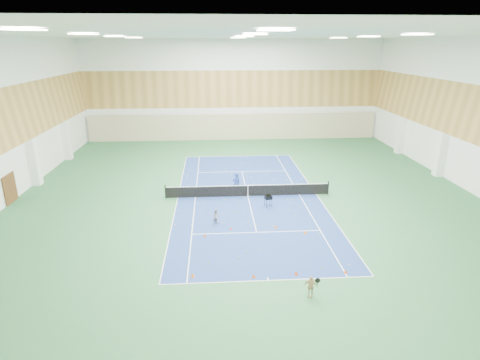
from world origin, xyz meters
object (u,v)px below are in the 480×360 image
coach (236,183)px  child_apron (311,286)px  tennis_net (248,190)px  child_court (216,217)px  ball_cart (268,201)px

coach → child_apron: size_ratio=1.60×
tennis_net → coach: (-0.88, 0.60, 0.34)m
tennis_net → child_court: tennis_net is taller
coach → ball_cart: size_ratio=2.04×
child_court → ball_cart: (3.84, 2.80, -0.10)m
tennis_net → child_apron: size_ratio=11.48×
child_apron → coach: bearing=117.8°
child_apron → tennis_net: bearing=114.6°
tennis_net → child_court: (-2.53, -4.98, -0.02)m
coach → child_apron: coach is taller
tennis_net → ball_cart: bearing=-58.9°
tennis_net → ball_cart: 2.54m
tennis_net → coach: bearing=145.6°
ball_cart → child_apron: bearing=-100.4°
child_court → coach: bearing=31.6°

